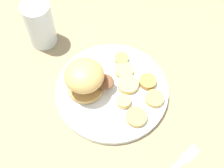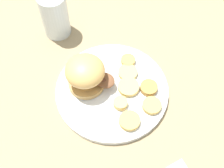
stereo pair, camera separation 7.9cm
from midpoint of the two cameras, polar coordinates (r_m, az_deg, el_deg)
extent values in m
plane|color=#937F5B|center=(0.83, -2.73, -1.71)|extent=(4.00, 4.00, 0.00)
cylinder|color=white|center=(0.82, -2.75, -1.45)|extent=(0.30, 0.30, 0.02)
torus|color=white|center=(0.81, -2.77, -1.24)|extent=(0.29, 0.29, 0.01)
cylinder|color=tan|center=(0.81, -7.62, -0.79)|extent=(0.09, 0.09, 0.02)
ellipsoid|color=brown|center=(0.80, -7.79, 0.05)|extent=(0.04, 0.04, 0.02)
ellipsoid|color=brown|center=(0.79, -4.22, 0.21)|extent=(0.07, 0.07, 0.01)
ellipsoid|color=brown|center=(0.79, -5.94, 0.02)|extent=(0.04, 0.04, 0.01)
ellipsoid|color=#563323|center=(0.79, -4.76, 0.07)|extent=(0.04, 0.04, 0.02)
ellipsoid|color=tan|center=(0.76, -8.11, 1.34)|extent=(0.10, 0.10, 0.06)
cylinder|color=#DBB766|center=(0.84, -0.48, 2.32)|extent=(0.05, 0.05, 0.01)
cylinder|color=#BC8942|center=(0.82, 3.81, 0.22)|extent=(0.05, 0.05, 0.01)
cylinder|color=#DBB766|center=(0.81, 0.11, -0.07)|extent=(0.06, 0.06, 0.01)
cylinder|color=tan|center=(0.86, -0.88, 4.52)|extent=(0.04, 0.04, 0.01)
cylinder|color=#DBB766|center=(0.79, -0.70, -3.44)|extent=(0.04, 0.04, 0.01)
cylinder|color=tan|center=(0.77, 1.55, -6.30)|extent=(0.05, 0.05, 0.01)
cylinder|color=tan|center=(0.79, 4.98, -2.89)|extent=(0.05, 0.05, 0.01)
cube|color=silver|center=(0.77, 11.27, -12.70)|extent=(0.04, 0.05, 0.00)
cylinder|color=silver|center=(0.90, -15.58, 10.31)|extent=(0.08, 0.08, 0.14)
camera|label=1|loc=(0.04, -92.87, -4.80)|focal=50.00mm
camera|label=2|loc=(0.04, 87.13, 4.80)|focal=50.00mm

